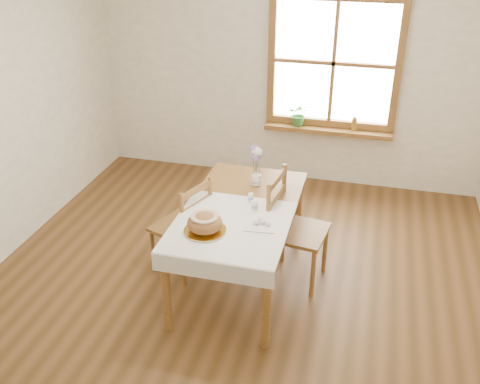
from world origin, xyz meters
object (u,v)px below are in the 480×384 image
object	(u,v)px
chair_left	(181,225)
flower_vase	(256,180)
chair_right	(299,230)
dining_table	(240,217)
bread_plate	(205,231)

from	to	relation	value
chair_left	flower_vase	size ratio (longest dim) A/B	9.74
chair_right	flower_vase	xyz separation A→B (m)	(-0.44, 0.27, 0.30)
chair_left	dining_table	bearing A→B (deg)	106.50
chair_right	dining_table	bearing A→B (deg)	117.74
flower_vase	chair_left	bearing A→B (deg)	-146.54
dining_table	flower_vase	xyz separation A→B (m)	(0.04, 0.44, 0.13)
chair_right	bread_plate	world-z (taller)	chair_right
chair_left	chair_right	xyz separation A→B (m)	(1.03, 0.12, 0.04)
chair_right	flower_vase	size ratio (longest dim) A/B	10.51
chair_right	flower_vase	distance (m)	0.59
bread_plate	flower_vase	world-z (taller)	flower_vase
dining_table	chair_left	size ratio (longest dim) A/B	1.72
dining_table	chair_left	world-z (taller)	chair_left
dining_table	chair_left	distance (m)	0.59
flower_vase	bread_plate	bearing A→B (deg)	-102.96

